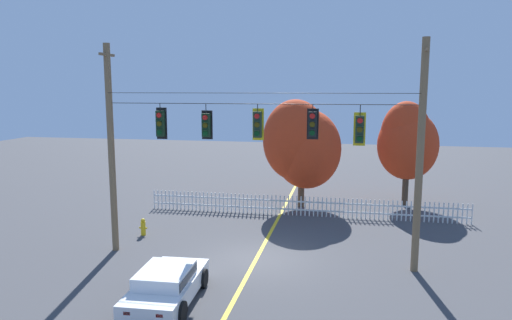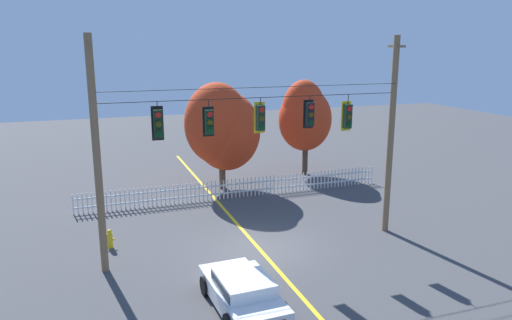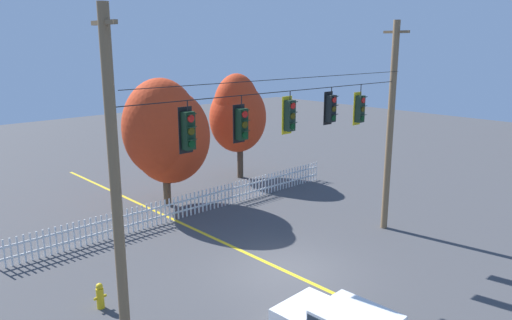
{
  "view_description": "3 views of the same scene",
  "coord_description": "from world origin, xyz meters",
  "px_view_note": "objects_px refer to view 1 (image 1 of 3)",
  "views": [
    {
      "loc": [
        3.39,
        -17.43,
        6.72
      ],
      "look_at": [
        -0.23,
        1.21,
        3.79
      ],
      "focal_mm": 33.03,
      "sensor_mm": 36.0,
      "label": 1
    },
    {
      "loc": [
        -6.26,
        -17.4,
        8.06
      ],
      "look_at": [
        0.22,
        0.96,
        3.46
      ],
      "focal_mm": 34.3,
      "sensor_mm": 36.0,
      "label": 2
    },
    {
      "loc": [
        -11.07,
        -10.41,
        7.53
      ],
      "look_at": [
        -0.61,
        0.84,
        3.86
      ],
      "focal_mm": 34.0,
      "sensor_mm": 36.0,
      "label": 3
    }
  ],
  "objects_px": {
    "autumn_maple_mid": "(407,142)",
    "traffic_signal_northbound_primary": "(206,125)",
    "autumn_maple_near_fence": "(302,145)",
    "parked_car": "(167,284)",
    "traffic_signal_westbound_side": "(313,124)",
    "traffic_signal_eastbound_side": "(161,123)",
    "traffic_signal_northbound_secondary": "(360,129)",
    "fire_hydrant": "(143,227)",
    "traffic_signal_southbound_primary": "(258,124)"
  },
  "relations": [
    {
      "from": "traffic_signal_northbound_primary",
      "to": "autumn_maple_mid",
      "type": "distance_m",
      "value": 13.58
    },
    {
      "from": "traffic_signal_northbound_primary",
      "to": "fire_hydrant",
      "type": "bearing_deg",
      "value": 151.04
    },
    {
      "from": "traffic_signal_westbound_side",
      "to": "autumn_maple_near_fence",
      "type": "height_order",
      "value": "traffic_signal_westbound_side"
    },
    {
      "from": "traffic_signal_westbound_side",
      "to": "autumn_maple_near_fence",
      "type": "relative_size",
      "value": 0.21
    },
    {
      "from": "traffic_signal_southbound_primary",
      "to": "traffic_signal_northbound_secondary",
      "type": "distance_m",
      "value": 3.77
    },
    {
      "from": "fire_hydrant",
      "to": "traffic_signal_eastbound_side",
      "type": "bearing_deg",
      "value": -47.97
    },
    {
      "from": "traffic_signal_eastbound_side",
      "to": "traffic_signal_westbound_side",
      "type": "distance_m",
      "value": 5.96
    },
    {
      "from": "traffic_signal_eastbound_side",
      "to": "parked_car",
      "type": "distance_m",
      "value": 6.57
    },
    {
      "from": "autumn_maple_mid",
      "to": "traffic_signal_northbound_primary",
      "type": "bearing_deg",
      "value": -130.2
    },
    {
      "from": "parked_car",
      "to": "traffic_signal_eastbound_side",
      "type": "bearing_deg",
      "value": 112.84
    },
    {
      "from": "autumn_maple_mid",
      "to": "parked_car",
      "type": "xyz_separation_m",
      "value": [
        -8.8,
        -14.52,
        -3.07
      ]
    },
    {
      "from": "autumn_maple_near_fence",
      "to": "autumn_maple_mid",
      "type": "distance_m",
      "value": 6.07
    },
    {
      "from": "traffic_signal_westbound_side",
      "to": "traffic_signal_northbound_secondary",
      "type": "xyz_separation_m",
      "value": [
        1.71,
        0.0,
        -0.16
      ]
    },
    {
      "from": "traffic_signal_northbound_primary",
      "to": "fire_hydrant",
      "type": "height_order",
      "value": "traffic_signal_northbound_primary"
    },
    {
      "from": "traffic_signal_northbound_primary",
      "to": "traffic_signal_northbound_secondary",
      "type": "relative_size",
      "value": 0.92
    },
    {
      "from": "traffic_signal_northbound_primary",
      "to": "autumn_maple_near_fence",
      "type": "relative_size",
      "value": 0.23
    },
    {
      "from": "traffic_signal_northbound_secondary",
      "to": "parked_car",
      "type": "xyz_separation_m",
      "value": [
        -5.89,
        -4.22,
        -4.62
      ]
    },
    {
      "from": "traffic_signal_eastbound_side",
      "to": "fire_hydrant",
      "type": "relative_size",
      "value": 1.79
    },
    {
      "from": "traffic_signal_northbound_primary",
      "to": "parked_car",
      "type": "height_order",
      "value": "traffic_signal_northbound_primary"
    },
    {
      "from": "parked_car",
      "to": "traffic_signal_northbound_primary",
      "type": "bearing_deg",
      "value": 88.73
    },
    {
      "from": "traffic_signal_eastbound_side",
      "to": "traffic_signal_northbound_primary",
      "type": "xyz_separation_m",
      "value": [
        1.87,
        -0.0,
        -0.03
      ]
    },
    {
      "from": "traffic_signal_northbound_primary",
      "to": "parked_car",
      "type": "distance_m",
      "value": 6.31
    },
    {
      "from": "traffic_signal_northbound_primary",
      "to": "traffic_signal_westbound_side",
      "type": "height_order",
      "value": "same"
    },
    {
      "from": "parked_car",
      "to": "fire_hydrant",
      "type": "xyz_separation_m",
      "value": [
        -3.63,
        6.28,
        -0.21
      ]
    },
    {
      "from": "traffic_signal_westbound_side",
      "to": "autumn_maple_mid",
      "type": "bearing_deg",
      "value": 65.85
    },
    {
      "from": "traffic_signal_northbound_secondary",
      "to": "fire_hydrant",
      "type": "bearing_deg",
      "value": 167.78
    },
    {
      "from": "fire_hydrant",
      "to": "traffic_signal_northbound_primary",
      "type": "bearing_deg",
      "value": -28.96
    },
    {
      "from": "traffic_signal_northbound_secondary",
      "to": "autumn_maple_mid",
      "type": "relative_size",
      "value": 0.25
    },
    {
      "from": "traffic_signal_eastbound_side",
      "to": "parked_car",
      "type": "height_order",
      "value": "traffic_signal_eastbound_side"
    },
    {
      "from": "traffic_signal_westbound_side",
      "to": "parked_car",
      "type": "height_order",
      "value": "traffic_signal_westbound_side"
    },
    {
      "from": "autumn_maple_mid",
      "to": "traffic_signal_southbound_primary",
      "type": "bearing_deg",
      "value": -122.98
    },
    {
      "from": "traffic_signal_northbound_secondary",
      "to": "autumn_maple_near_fence",
      "type": "distance_m",
      "value": 9.23
    },
    {
      "from": "autumn_maple_mid",
      "to": "fire_hydrant",
      "type": "height_order",
      "value": "autumn_maple_mid"
    },
    {
      "from": "traffic_signal_eastbound_side",
      "to": "traffic_signal_westbound_side",
      "type": "relative_size",
      "value": 1.09
    },
    {
      "from": "autumn_maple_near_fence",
      "to": "parked_car",
      "type": "distance_m",
      "value": 13.48
    },
    {
      "from": "traffic_signal_eastbound_side",
      "to": "parked_car",
      "type": "xyz_separation_m",
      "value": [
        1.78,
        -4.22,
        -4.72
      ]
    },
    {
      "from": "traffic_signal_eastbound_side",
      "to": "autumn_maple_near_fence",
      "type": "bearing_deg",
      "value": 61.11
    },
    {
      "from": "traffic_signal_eastbound_side",
      "to": "traffic_signal_southbound_primary",
      "type": "height_order",
      "value": "same"
    },
    {
      "from": "traffic_signal_northbound_primary",
      "to": "traffic_signal_westbound_side",
      "type": "bearing_deg",
      "value": 0.0
    },
    {
      "from": "traffic_signal_northbound_secondary",
      "to": "autumn_maple_near_fence",
      "type": "relative_size",
      "value": 0.25
    },
    {
      "from": "traffic_signal_southbound_primary",
      "to": "autumn_maple_near_fence",
      "type": "xyz_separation_m",
      "value": [
        0.86,
        8.6,
        -1.79
      ]
    },
    {
      "from": "traffic_signal_northbound_secondary",
      "to": "autumn_maple_mid",
      "type": "distance_m",
      "value": 10.82
    },
    {
      "from": "traffic_signal_southbound_primary",
      "to": "autumn_maple_mid",
      "type": "bearing_deg",
      "value": 57.02
    },
    {
      "from": "traffic_signal_northbound_primary",
      "to": "traffic_signal_southbound_primary",
      "type": "height_order",
      "value": "same"
    },
    {
      "from": "traffic_signal_eastbound_side",
      "to": "traffic_signal_southbound_primary",
      "type": "relative_size",
      "value": 1.03
    },
    {
      "from": "traffic_signal_westbound_side",
      "to": "parked_car",
      "type": "xyz_separation_m",
      "value": [
        -4.18,
        -4.21,
        -4.78
      ]
    },
    {
      "from": "traffic_signal_northbound_primary",
      "to": "traffic_signal_westbound_side",
      "type": "xyz_separation_m",
      "value": [
        4.09,
        0.0,
        0.09
      ]
    },
    {
      "from": "traffic_signal_southbound_primary",
      "to": "fire_hydrant",
      "type": "height_order",
      "value": "traffic_signal_southbound_primary"
    },
    {
      "from": "fire_hydrant",
      "to": "traffic_signal_northbound_secondary",
      "type": "bearing_deg",
      "value": -12.22
    },
    {
      "from": "traffic_signal_westbound_side",
      "to": "parked_car",
      "type": "bearing_deg",
      "value": -134.76
    }
  ]
}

